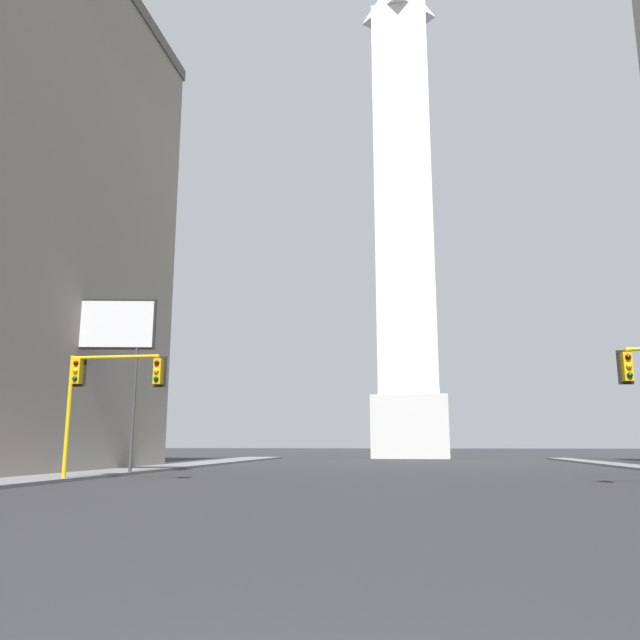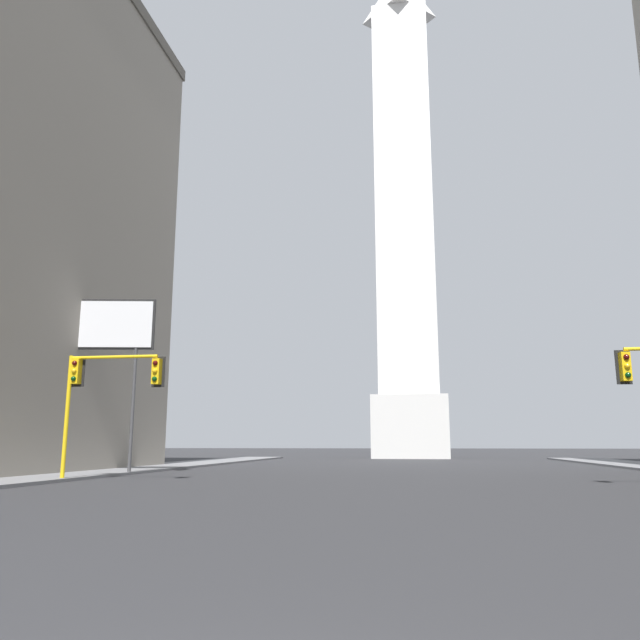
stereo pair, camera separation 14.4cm
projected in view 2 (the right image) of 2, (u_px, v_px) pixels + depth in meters
The scene contains 4 objects.
sidewalk_left at pixel (44, 477), 28.80m from camera, with size 5.00×81.35×0.15m, color slate.
obelisk at pixel (404, 208), 74.03m from camera, with size 8.19×8.19×61.38m.
traffic_light_mid_left at pixel (101, 385), 27.08m from camera, with size 4.51×0.50×5.41m.
billboard_sign at pixel (102, 331), 33.68m from camera, with size 5.62×1.21×9.32m.
Camera 2 is at (0.91, -2.93, 1.61)m, focal length 35.00 mm.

